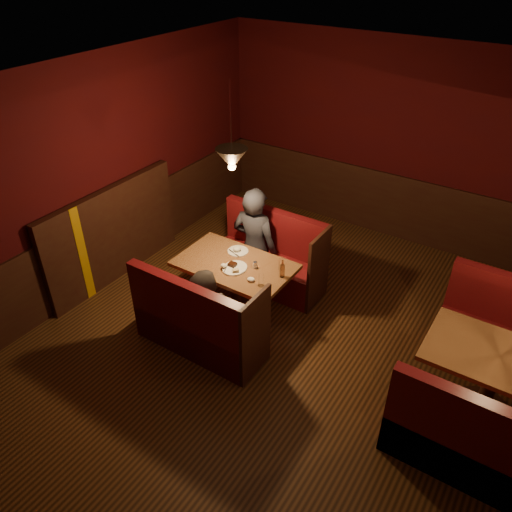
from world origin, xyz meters
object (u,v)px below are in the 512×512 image
Objects in this scene: main_table at (236,275)px; second_bench_near at (472,448)px; second_bench_far at (508,341)px; diner_b at (207,301)px; main_bench_near at (197,328)px; second_table at (495,371)px; diner_a at (255,225)px; main_bench_far at (271,262)px.

second_bench_near reaches higher than main_table.
diner_b reaches higher than second_bench_far.
second_table is (2.90, 0.87, 0.23)m from main_bench_near.
diner_a is at bearing 97.92° from main_bench_near.
diner_b reaches higher than main_bench_near.
second_bench_far is 1.00× the size of second_bench_near.
second_bench_far is (2.95, 0.88, -0.23)m from main_table.
diner_a is (-3.14, 1.40, 0.53)m from second_bench_near.
diner_a is (-0.19, 0.70, 0.30)m from main_table.
diner_a is at bearing 87.03° from diner_b.
second_table is 0.82m from second_bench_far.
second_bench_far is at bearing 178.94° from diner_a.
second_bench_far reaches higher than main_table.
main_bench_near is 2.94m from second_bench_near.
main_bench_far is 1.14× the size of second_table.
main_bench_near is at bearing -178.48° from second_bench_near.
main_table is 0.94× the size of second_bench_far.
second_bench_far reaches higher than main_bench_far.
second_bench_far is (2.94, 1.66, 0.00)m from main_bench_near.
diner_b is at bearing -164.27° from second_table.
second_bench_far is at bearing 1.93° from main_bench_far.
diner_b reaches higher than second_bench_near.
main_bench_near is 1.03× the size of second_bench_far.
second_table is 3.18m from diner_a.
main_table is 0.82m from main_bench_near.
main_bench_near is 3.37m from second_bench_far.
second_bench_near is (2.95, -0.70, -0.23)m from main_table.
main_bench_near is (0.00, -1.56, 0.00)m from main_bench_far.
main_bench_far is at bearing 90.00° from main_bench_near.
second_bench_far is 3.19m from diner_a.
main_bench_near reaches higher than main_table.
main_table reaches higher than second_table.
diner_b is at bearing -80.81° from main_table.
diner_a reaches higher than main_table.
second_bench_near is at bearing -87.80° from second_table.
second_table is at bearing 16.63° from main_bench_near.
diner_a reaches higher than second_bench_near.
main_bench_far is 1.03× the size of second_bench_far.
second_bench_near is at bearing 1.52° from main_bench_near.
second_bench_near is at bearing -26.77° from main_bench_far.
main_bench_far is at bearing -162.90° from diner_a.
second_bench_near is (0.00, -1.58, 0.00)m from second_bench_far.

